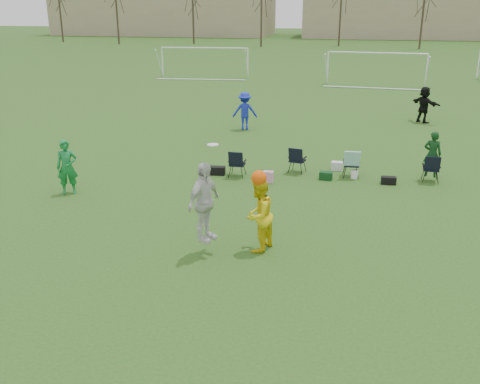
% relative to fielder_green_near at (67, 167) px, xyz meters
% --- Properties ---
extents(ground, '(260.00, 260.00, 0.00)m').
position_rel_fielder_green_near_xyz_m(ground, '(6.58, -4.57, -0.90)').
color(ground, '#265019').
rests_on(ground, ground).
extents(fielder_green_near, '(0.78, 0.66, 1.80)m').
position_rel_fielder_green_near_xyz_m(fielder_green_near, '(0.00, 0.00, 0.00)').
color(fielder_green_near, '#167B37').
rests_on(fielder_green_near, ground).
extents(fielder_blue, '(1.30, 0.91, 1.85)m').
position_rel_fielder_green_near_xyz_m(fielder_blue, '(3.79, 10.46, 0.02)').
color(fielder_blue, '#1829B8').
rests_on(fielder_blue, ground).
extents(fielder_black, '(1.57, 1.66, 1.87)m').
position_rel_fielder_green_near_xyz_m(fielder_black, '(12.60, 13.98, 0.03)').
color(fielder_black, black).
rests_on(fielder_black, ground).
extents(center_contest, '(2.17, 1.70, 2.81)m').
position_rel_fielder_green_near_xyz_m(center_contest, '(6.21, -3.17, 0.26)').
color(center_contest, silver).
rests_on(center_contest, ground).
extents(sideline_setup, '(8.11, 2.24, 1.77)m').
position_rel_fielder_green_near_xyz_m(sideline_setup, '(8.80, 3.59, -0.37)').
color(sideline_setup, '#0F3716').
rests_on(sideline_setup, ground).
extents(goal_left, '(7.39, 0.76, 2.46)m').
position_rel_fielder_green_near_xyz_m(goal_left, '(-3.42, 29.43, 1.02)').
color(goal_left, white).
rests_on(goal_left, ground).
extents(goal_mid, '(7.40, 0.63, 2.46)m').
position_rel_fielder_green_near_xyz_m(goal_mid, '(10.58, 27.43, 1.02)').
color(goal_mid, white).
rests_on(goal_mid, ground).
extents(tree_line, '(110.28, 3.28, 11.40)m').
position_rel_fielder_green_near_xyz_m(tree_line, '(6.81, 65.28, 4.19)').
color(tree_line, '#382B21').
rests_on(tree_line, ground).
extents(building_row, '(126.00, 16.00, 13.00)m').
position_rel_fielder_green_near_xyz_m(building_row, '(13.30, 91.43, 5.09)').
color(building_row, tan).
rests_on(building_row, ground).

